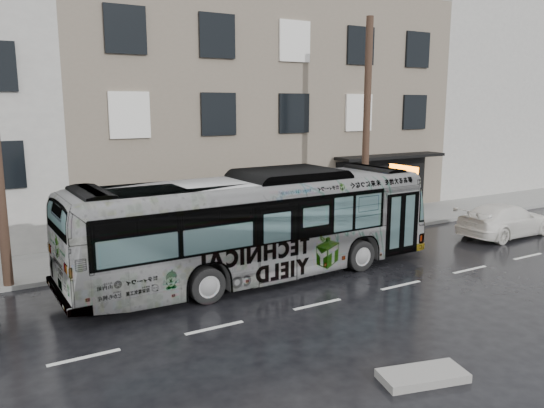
{
  "coord_description": "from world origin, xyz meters",
  "views": [
    {
      "loc": [
        -8.32,
        -14.21,
        5.62
      ],
      "look_at": [
        1.41,
        2.5,
        1.97
      ],
      "focal_mm": 35.0,
      "sensor_mm": 36.0,
      "label": 1
    }
  ],
  "objects_px": {
    "utility_pole_front": "(366,127)",
    "bus": "(257,225)",
    "sign_post": "(383,202)",
    "white_sedan": "(505,220)"
  },
  "relations": [
    {
      "from": "utility_pole_front",
      "to": "bus",
      "type": "height_order",
      "value": "utility_pole_front"
    },
    {
      "from": "bus",
      "to": "utility_pole_front",
      "type": "bearing_deg",
      "value": -69.43
    },
    {
      "from": "utility_pole_front",
      "to": "sign_post",
      "type": "relative_size",
      "value": 3.75
    },
    {
      "from": "bus",
      "to": "white_sedan",
      "type": "height_order",
      "value": "bus"
    },
    {
      "from": "utility_pole_front",
      "to": "bus",
      "type": "xyz_separation_m",
      "value": [
        -6.8,
        -2.78,
        -2.91
      ]
    },
    {
      "from": "white_sedan",
      "to": "utility_pole_front",
      "type": "bearing_deg",
      "value": 55.18
    },
    {
      "from": "utility_pole_front",
      "to": "white_sedan",
      "type": "bearing_deg",
      "value": -33.1
    },
    {
      "from": "bus",
      "to": "white_sedan",
      "type": "distance_m",
      "value": 11.95
    },
    {
      "from": "utility_pole_front",
      "to": "bus",
      "type": "distance_m",
      "value": 7.9
    },
    {
      "from": "sign_post",
      "to": "white_sedan",
      "type": "relative_size",
      "value": 0.49
    }
  ]
}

